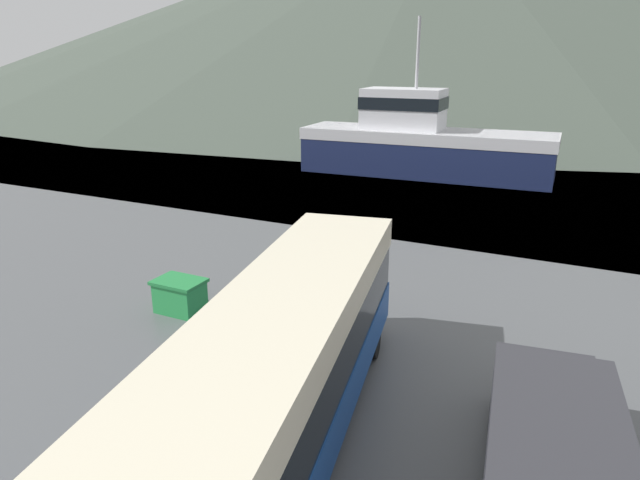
% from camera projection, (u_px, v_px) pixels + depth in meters
% --- Properties ---
extents(water_surface, '(240.00, 240.00, 0.00)m').
position_uv_depth(water_surface, '(593.00, 91.00, 125.11)').
color(water_surface, '#475B6B').
rests_on(water_surface, ground).
extents(tour_bus, '(4.60, 11.69, 3.33)m').
position_uv_depth(tour_bus, '(285.00, 364.00, 11.11)').
color(tour_bus, '#194799').
rests_on(tour_bus, ground).
extents(delivery_van, '(2.82, 6.47, 2.36)m').
position_uv_depth(delivery_van, '(550.00, 456.00, 9.47)').
color(delivery_van, '#2D2D33').
rests_on(delivery_van, ground).
extents(fishing_boat, '(16.37, 5.14, 9.86)m').
position_uv_depth(fishing_boat, '(422.00, 142.00, 37.26)').
color(fishing_boat, '#19234C').
rests_on(fishing_boat, water_surface).
extents(storage_bin, '(1.51, 1.09, 1.04)m').
position_uv_depth(storage_bin, '(180.00, 295.00, 17.58)').
color(storage_bin, green).
rests_on(storage_bin, ground).
extents(small_boat, '(3.24, 5.46, 0.72)m').
position_uv_depth(small_boat, '(489.00, 170.00, 37.35)').
color(small_boat, black).
rests_on(small_boat, water_surface).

